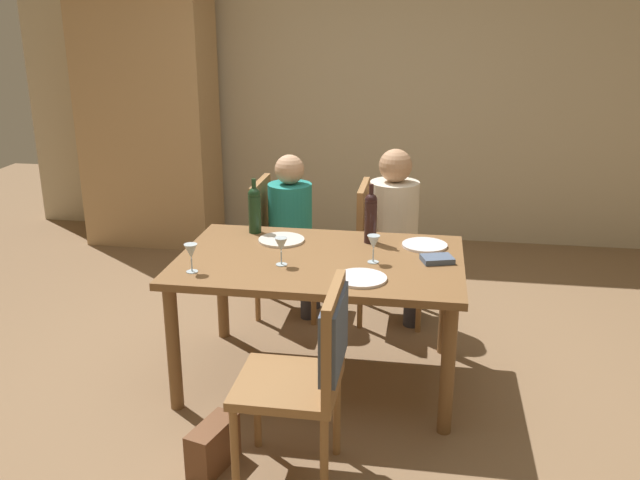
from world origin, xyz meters
TOP-DOWN VIEW (x-y plane):
  - ground_plane at (0.00, 0.00)m, footprint 10.00×10.00m
  - rear_room_partition at (0.00, 2.70)m, footprint 6.40×0.12m
  - armoire_cabinet at (-1.86, 2.25)m, footprint 1.18×0.62m
  - dining_table at (0.00, 0.00)m, footprint 1.52×0.99m
  - chair_far_left at (-0.43, 0.88)m, footprint 0.44×0.44m
  - chair_far_right at (0.26, 0.88)m, footprint 0.44×0.44m
  - chair_near at (0.12, -0.88)m, footprint 0.46×0.44m
  - person_woman_host at (-0.32, 0.88)m, footprint 0.33×0.29m
  - person_man_bearded at (0.37, 0.88)m, footprint 0.36×0.32m
  - wine_bottle_tall_green at (-0.45, 0.37)m, footprint 0.07×0.07m
  - wine_bottle_dark_red at (0.24, 0.30)m, footprint 0.07×0.07m
  - wine_glass_near_left at (-0.61, -0.31)m, footprint 0.07×0.07m
  - wine_glass_centre at (0.29, -0.03)m, footprint 0.07×0.07m
  - wine_glass_near_right at (-0.18, -0.14)m, footprint 0.07×0.07m
  - dinner_plate_host at (-0.26, 0.24)m, footprint 0.26×0.26m
  - dinner_plate_guest_left at (0.25, -0.28)m, footprint 0.26×0.26m
  - dinner_plate_guest_right at (0.55, 0.28)m, footprint 0.25×0.25m
  - folded_napkin at (0.62, 0.04)m, footprint 0.19×0.16m
  - handbag at (-0.35, -0.88)m, footprint 0.19×0.30m

SIDE VIEW (x-z plane):
  - ground_plane at x=0.00m, z-range 0.00..0.00m
  - handbag at x=-0.35m, z-range 0.00..0.22m
  - chair_far_left at x=-0.43m, z-range 0.07..0.99m
  - chair_far_right at x=0.26m, z-range 0.07..0.99m
  - chair_near at x=0.12m, z-range 0.13..1.05m
  - person_woman_host at x=-0.32m, z-range 0.09..1.19m
  - dining_table at x=0.00m, z-range 0.28..1.00m
  - person_man_bearded at x=0.37m, z-range 0.09..1.25m
  - dinner_plate_host at x=-0.26m, z-range 0.73..0.74m
  - dinner_plate_guest_left at x=0.25m, z-range 0.73..0.74m
  - dinner_plate_guest_right at x=0.55m, z-range 0.73..0.74m
  - folded_napkin at x=0.62m, z-range 0.73..0.76m
  - wine_glass_near_left at x=-0.61m, z-range 0.76..0.91m
  - wine_glass_centre at x=0.29m, z-range 0.76..0.91m
  - wine_glass_near_right at x=-0.18m, z-range 0.76..0.91m
  - wine_bottle_tall_green at x=-0.45m, z-range 0.71..1.04m
  - wine_bottle_dark_red at x=0.24m, z-range 0.71..1.05m
  - armoire_cabinet at x=-1.86m, z-range 0.01..2.19m
  - rear_room_partition at x=0.00m, z-range 0.00..2.70m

